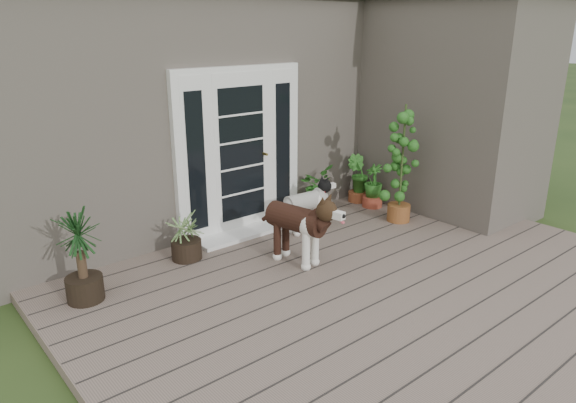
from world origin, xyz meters
TOP-DOWN VIEW (x-y plane):
  - deck at (0.00, 0.40)m, footprint 6.20×4.60m
  - house_main at (0.00, 4.65)m, footprint 7.40×4.00m
  - house_wing at (2.90, 1.50)m, footprint 1.60×2.40m
  - door_unit at (-0.20, 2.60)m, footprint 1.90×0.14m
  - door_step at (-0.20, 2.40)m, footprint 1.60×0.40m
  - brindle_dog at (-0.34, 1.31)m, footprint 0.57×1.00m
  - white_dog at (0.38, 1.97)m, footprint 0.76×0.38m
  - spider_plant at (-1.27, 2.21)m, footprint 0.64×0.64m
  - yucca at (-2.54, 1.99)m, footprint 0.73×0.73m
  - herb_a at (0.98, 2.40)m, footprint 0.69×0.69m
  - herb_b at (1.85, 2.40)m, footprint 0.48×0.48m
  - herb_c at (1.85, 2.08)m, footprint 0.38×0.38m
  - sapling at (1.66, 1.43)m, footprint 0.61×0.61m
  - clog_left at (0.16, 2.38)m, footprint 0.17×0.29m
  - clog_right at (0.75, 2.30)m, footprint 0.16×0.33m

SIDE VIEW (x-z plane):
  - deck at x=0.00m, z-range 0.00..0.12m
  - door_step at x=-0.20m, z-range 0.12..0.17m
  - clog_left at x=0.16m, z-range 0.12..0.20m
  - clog_right at x=0.75m, z-range 0.12..0.22m
  - herb_c at x=1.85m, z-range 0.12..0.64m
  - herb_b at x=1.85m, z-range 0.12..0.65m
  - white_dog at x=0.38m, z-range 0.12..0.74m
  - spider_plant at x=-1.27m, z-range 0.12..0.75m
  - herb_a at x=0.98m, z-range 0.12..0.76m
  - brindle_dog at x=-0.34m, z-range 0.12..0.90m
  - yucca at x=-2.54m, z-range 0.12..1.12m
  - sapling at x=1.66m, z-range 0.12..1.82m
  - door_unit at x=-0.20m, z-range 0.12..2.27m
  - house_main at x=0.00m, z-range 0.00..3.10m
  - house_wing at x=2.90m, z-range 0.00..3.10m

